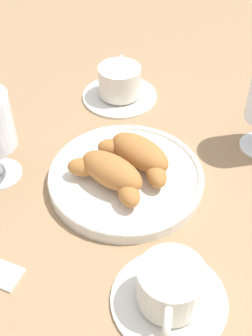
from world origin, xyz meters
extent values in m
plane|color=#997551|center=(0.00, 0.00, 0.00)|extent=(2.20, 2.20, 0.00)
cylinder|color=silver|center=(0.03, 0.02, 0.01)|extent=(0.23, 0.23, 0.02)
torus|color=silver|center=(0.03, 0.02, 0.02)|extent=(0.23, 0.23, 0.01)
ellipsoid|color=#AD6B33|center=(0.02, -0.01, 0.04)|extent=(0.11, 0.08, 0.04)
ellipsoid|color=#AD6B33|center=(0.06, -0.01, 0.03)|extent=(0.05, 0.04, 0.03)
ellipsoid|color=#AD6B33|center=(-0.02, 0.02, 0.03)|extent=(0.05, 0.05, 0.03)
ellipsoid|color=#AD6B33|center=(0.04, 0.04, 0.04)|extent=(0.11, 0.07, 0.04)
ellipsoid|color=#AD6B33|center=(0.08, 0.05, 0.03)|extent=(0.05, 0.04, 0.03)
ellipsoid|color=#AD6B33|center=(0.00, 0.07, 0.03)|extent=(0.05, 0.05, 0.03)
cylinder|color=silver|center=(-0.10, 0.17, 0.00)|extent=(0.14, 0.14, 0.01)
cylinder|color=silver|center=(-0.10, 0.17, 0.03)|extent=(0.08, 0.08, 0.05)
cylinder|color=brown|center=(-0.10, 0.17, 0.06)|extent=(0.07, 0.07, 0.01)
torus|color=silver|center=(-0.11, 0.22, 0.04)|extent=(0.02, 0.04, 0.04)
cylinder|color=silver|center=(0.13, -0.18, 0.00)|extent=(0.14, 0.14, 0.01)
cylinder|color=silver|center=(0.13, -0.18, 0.03)|extent=(0.08, 0.08, 0.05)
cylinder|color=brown|center=(0.13, -0.18, 0.06)|extent=(0.07, 0.07, 0.01)
torus|color=silver|center=(0.14, -0.22, 0.04)|extent=(0.02, 0.04, 0.04)
cube|color=white|center=(0.10, 0.22, 0.00)|extent=(0.05, 0.03, 0.01)
camera|label=1|loc=(-0.16, 0.43, 0.47)|focal=47.07mm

